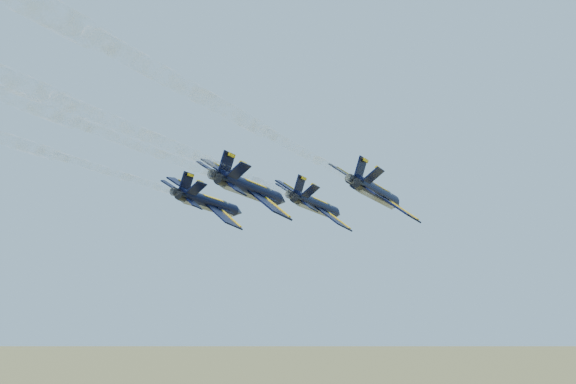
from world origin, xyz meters
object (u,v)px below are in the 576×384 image
(jet_left, at_px, (210,203))
(jet_slot, at_px, (252,189))
(jet_lead, at_px, (317,205))
(jet_right, at_px, (377,193))

(jet_left, xyz_separation_m, jet_slot, (10.91, -11.65, 0.00))
(jet_lead, height_order, jet_right, same)
(jet_lead, height_order, jet_slot, same)
(jet_left, distance_m, jet_slot, 15.96)
(jet_left, xyz_separation_m, jet_right, (23.57, -3.56, 0.00))
(jet_left, height_order, jet_right, same)
(jet_lead, bearing_deg, jet_left, -142.06)
(jet_lead, distance_m, jet_left, 14.70)
(jet_left, bearing_deg, jet_slot, -39.94)
(jet_right, distance_m, jet_slot, 15.02)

